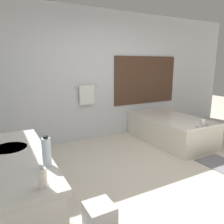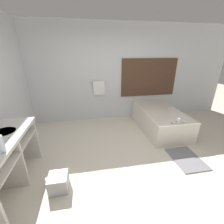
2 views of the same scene
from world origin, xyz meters
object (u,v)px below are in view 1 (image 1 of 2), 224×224
object	(u,v)px
bathtub	(170,128)
soap_dispenser	(42,178)
water_bottle_1	(47,152)
waste_bin	(99,216)

from	to	relation	value
bathtub	soap_dispenser	xyz separation A→B (m)	(-2.98, -2.04, 0.64)
water_bottle_1	bathtub	bearing A→B (deg)	31.21
bathtub	soap_dispenser	size ratio (longest dim) A/B	11.58
soap_dispenser	water_bottle_1	bearing A→B (deg)	72.72
bathtub	water_bottle_1	distance (m)	3.45
bathtub	waste_bin	size ratio (longest dim) A/B	6.44
bathtub	soap_dispenser	distance (m)	3.67
bathtub	water_bottle_1	world-z (taller)	water_bottle_1
bathtub	waste_bin	distance (m)	2.88
soap_dispenser	waste_bin	distance (m)	1.09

